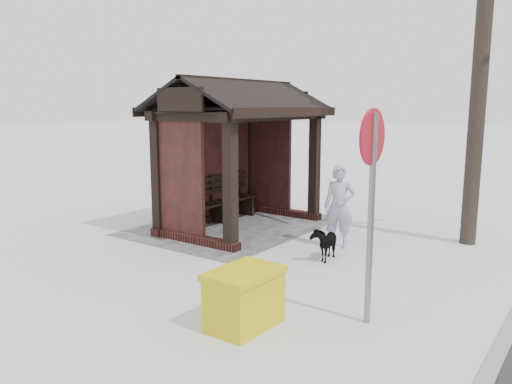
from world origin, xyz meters
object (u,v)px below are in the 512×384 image
(grit_bin, at_px, (244,298))
(road_sign, at_px, (371,173))
(bus_shelter, at_px, (235,125))
(pedestrian, at_px, (339,207))
(dog, at_px, (325,242))

(grit_bin, distance_m, road_sign, 2.06)
(bus_shelter, relative_size, pedestrian, 2.39)
(pedestrian, bearing_deg, road_sign, -77.12)
(bus_shelter, xyz_separation_m, road_sign, (2.87, 4.20, -0.36))
(dog, bearing_deg, pedestrian, 90.04)
(bus_shelter, bearing_deg, road_sign, 55.69)
(bus_shelter, relative_size, grit_bin, 3.92)
(dog, relative_size, road_sign, 0.27)
(bus_shelter, distance_m, dog, 3.37)
(bus_shelter, bearing_deg, grit_bin, 39.08)
(pedestrian, bearing_deg, bus_shelter, 157.47)
(bus_shelter, xyz_separation_m, pedestrian, (0.14, 2.49, -1.41))
(bus_shelter, bearing_deg, dog, 70.18)
(bus_shelter, height_order, road_sign, bus_shelter)
(grit_bin, relative_size, road_sign, 0.36)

